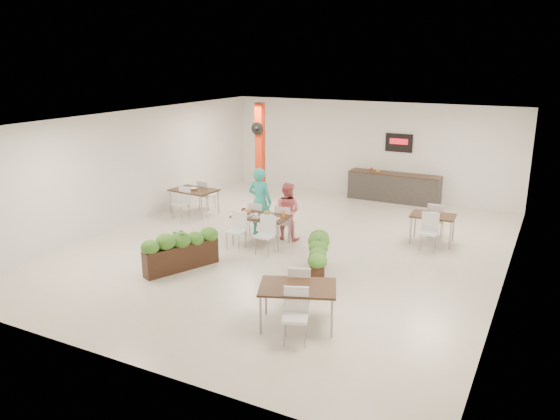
{
  "coord_description": "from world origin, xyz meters",
  "views": [
    {
      "loc": [
        5.72,
        -11.6,
        4.62
      ],
      "look_at": [
        -0.03,
        -0.51,
        1.1
      ],
      "focal_mm": 35.0,
      "sensor_mm": 36.0,
      "label": 1
    }
  ],
  "objects_px": {
    "main_table": "(261,220)",
    "diner_woman": "(287,211)",
    "side_table_c": "(298,292)",
    "red_column": "(260,151)",
    "service_counter": "(394,187)",
    "side_table_b": "(433,220)",
    "side_table_a": "(194,193)",
    "diner_man": "(260,202)",
    "planter_left": "(181,248)",
    "planter_right": "(318,257)"
  },
  "relations": [
    {
      "from": "diner_man",
      "to": "diner_woman",
      "type": "distance_m",
      "value": 0.81
    },
    {
      "from": "planter_left",
      "to": "main_table",
      "type": "bearing_deg",
      "value": 72.86
    },
    {
      "from": "side_table_b",
      "to": "planter_right",
      "type": "bearing_deg",
      "value": -118.86
    },
    {
      "from": "planter_right",
      "to": "diner_man",
      "type": "bearing_deg",
      "value": 141.51
    },
    {
      "from": "side_table_c",
      "to": "main_table",
      "type": "bearing_deg",
      "value": 105.73
    },
    {
      "from": "planter_right",
      "to": "service_counter",
      "type": "bearing_deg",
      "value": 93.25
    },
    {
      "from": "red_column",
      "to": "planter_left",
      "type": "height_order",
      "value": "red_column"
    },
    {
      "from": "side_table_a",
      "to": "side_table_c",
      "type": "height_order",
      "value": "same"
    },
    {
      "from": "diner_woman",
      "to": "side_table_c",
      "type": "height_order",
      "value": "diner_woman"
    },
    {
      "from": "diner_woman",
      "to": "service_counter",
      "type": "bearing_deg",
      "value": -107.56
    },
    {
      "from": "service_counter",
      "to": "red_column",
      "type": "bearing_deg",
      "value": -155.0
    },
    {
      "from": "service_counter",
      "to": "diner_man",
      "type": "height_order",
      "value": "service_counter"
    },
    {
      "from": "service_counter",
      "to": "diner_man",
      "type": "distance_m",
      "value": 5.56
    },
    {
      "from": "service_counter",
      "to": "side_table_a",
      "type": "relative_size",
      "value": 1.82
    },
    {
      "from": "planter_right",
      "to": "side_table_a",
      "type": "distance_m",
      "value": 6.12
    },
    {
      "from": "red_column",
      "to": "main_table",
      "type": "height_order",
      "value": "red_column"
    },
    {
      "from": "red_column",
      "to": "service_counter",
      "type": "height_order",
      "value": "red_column"
    },
    {
      "from": "planter_left",
      "to": "side_table_c",
      "type": "bearing_deg",
      "value": -19.0
    },
    {
      "from": "side_table_c",
      "to": "side_table_b",
      "type": "bearing_deg",
      "value": 56.72
    },
    {
      "from": "diner_man",
      "to": "side_table_c",
      "type": "bearing_deg",
      "value": 124.28
    },
    {
      "from": "red_column",
      "to": "side_table_c",
      "type": "height_order",
      "value": "red_column"
    },
    {
      "from": "side_table_c",
      "to": "planter_left",
      "type": "bearing_deg",
      "value": 139.01
    },
    {
      "from": "side_table_b",
      "to": "diner_man",
      "type": "bearing_deg",
      "value": -164.83
    },
    {
      "from": "red_column",
      "to": "side_table_a",
      "type": "distance_m",
      "value": 2.75
    },
    {
      "from": "diner_man",
      "to": "planter_left",
      "type": "xyz_separation_m",
      "value": [
        -0.33,
        -3.0,
        -0.41
      ]
    },
    {
      "from": "planter_left",
      "to": "side_table_b",
      "type": "distance_m",
      "value": 6.37
    },
    {
      "from": "red_column",
      "to": "diner_woman",
      "type": "height_order",
      "value": "red_column"
    },
    {
      "from": "planter_left",
      "to": "diner_man",
      "type": "bearing_deg",
      "value": 83.68
    },
    {
      "from": "diner_man",
      "to": "side_table_b",
      "type": "bearing_deg",
      "value": -163.82
    },
    {
      "from": "planter_right",
      "to": "diner_woman",
      "type": "bearing_deg",
      "value": 130.98
    },
    {
      "from": "red_column",
      "to": "diner_man",
      "type": "xyz_separation_m",
      "value": [
        1.82,
        -3.24,
        -0.73
      ]
    },
    {
      "from": "planter_right",
      "to": "side_table_a",
      "type": "relative_size",
      "value": 1.05
    },
    {
      "from": "diner_woman",
      "to": "planter_left",
      "type": "relative_size",
      "value": 0.86
    },
    {
      "from": "side_table_a",
      "to": "side_table_c",
      "type": "bearing_deg",
      "value": -35.78
    },
    {
      "from": "main_table",
      "to": "side_table_b",
      "type": "height_order",
      "value": "same"
    },
    {
      "from": "main_table",
      "to": "diner_woman",
      "type": "xyz_separation_m",
      "value": [
        0.41,
        0.66,
        0.13
      ]
    },
    {
      "from": "red_column",
      "to": "side_table_a",
      "type": "relative_size",
      "value": 1.94
    },
    {
      "from": "main_table",
      "to": "side_table_c",
      "type": "height_order",
      "value": "same"
    },
    {
      "from": "diner_man",
      "to": "side_table_a",
      "type": "distance_m",
      "value": 2.93
    },
    {
      "from": "main_table",
      "to": "side_table_c",
      "type": "bearing_deg",
      "value": -52.29
    },
    {
      "from": "red_column",
      "to": "side_table_c",
      "type": "xyz_separation_m",
      "value": [
        4.94,
        -7.42,
        -1.01
      ]
    },
    {
      "from": "diner_woman",
      "to": "planter_left",
      "type": "height_order",
      "value": "diner_woman"
    },
    {
      "from": "red_column",
      "to": "side_table_c",
      "type": "bearing_deg",
      "value": -56.36
    },
    {
      "from": "planter_left",
      "to": "planter_right",
      "type": "height_order",
      "value": "planter_left"
    },
    {
      "from": "red_column",
      "to": "service_counter",
      "type": "xyz_separation_m",
      "value": [
        4.0,
        1.86,
        -1.15
      ]
    },
    {
      "from": "red_column",
      "to": "side_table_c",
      "type": "distance_m",
      "value": 8.97
    },
    {
      "from": "service_counter",
      "to": "diner_man",
      "type": "xyz_separation_m",
      "value": [
        -2.18,
        -5.1,
        0.42
      ]
    },
    {
      "from": "diner_woman",
      "to": "planter_right",
      "type": "bearing_deg",
      "value": 128.56
    },
    {
      "from": "service_counter",
      "to": "planter_right",
      "type": "relative_size",
      "value": 1.74
    },
    {
      "from": "planter_left",
      "to": "red_column",
      "type": "bearing_deg",
      "value": 103.41
    }
  ]
}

